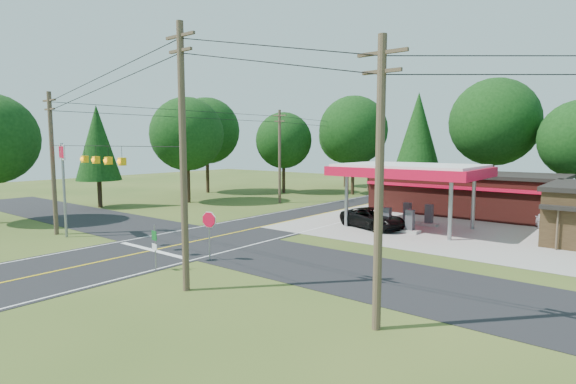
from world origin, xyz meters
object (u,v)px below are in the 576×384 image
Objects in this scene: sedan_car at (544,218)px; big_stop_sign at (63,168)px; gas_canopy at (410,172)px; octagonal_stop_sign at (209,223)px; suv_car at (373,218)px.

big_stop_sign reaches higher than sedan_car.
big_stop_sign is at bearing -133.35° from gas_canopy.
gas_canopy reaches higher than octagonal_stop_sign.
gas_canopy reaches higher than sedan_car.
octagonal_stop_sign reaches higher than suv_car.
suv_car is 22.37m from big_stop_sign.
octagonal_stop_sign is at bearing 9.07° from big_stop_sign.
suv_car is at bearing 47.25° from big_stop_sign.
sedan_car is 1.37× the size of octagonal_stop_sign.
octagonal_stop_sign is (-4.50, -16.01, -2.18)m from gas_canopy.
sedan_car is 35.65m from big_stop_sign.
octagonal_stop_sign is (-12.50, -23.09, 1.44)m from sedan_car.
suv_car is 14.44m from octagonal_stop_sign.
big_stop_sign is (-17.00, -18.01, 0.50)m from gas_canopy.
gas_canopy is 24.77m from big_stop_sign.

